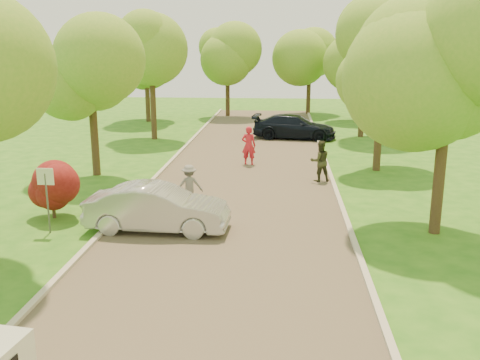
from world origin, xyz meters
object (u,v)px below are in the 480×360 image
(dark_sedan, at_px, (294,127))
(person_striped, at_px, (249,146))
(street_sign, at_px, (46,187))
(longboard, at_px, (190,205))
(person_olive, at_px, (320,161))
(silver_sedan, at_px, (158,208))
(skateboarder, at_px, (189,185))

(dark_sedan, distance_m, person_striped, 8.48)
(street_sign, relative_size, person_striped, 1.09)
(dark_sedan, bearing_deg, longboard, 171.93)
(street_sign, bearing_deg, person_olive, 39.30)
(street_sign, distance_m, longboard, 5.36)
(street_sign, height_order, person_striped, street_sign)
(street_sign, bearing_deg, silver_sedan, 8.25)
(silver_sedan, xyz_separation_m, person_olive, (5.77, 7.08, 0.15))
(silver_sedan, bearing_deg, person_striped, -10.98)
(silver_sedan, xyz_separation_m, dark_sedan, (4.83, 18.36, 0.01))
(person_striped, bearing_deg, silver_sedan, 84.11)
(person_olive, bearing_deg, longboard, 25.54)
(longboard, distance_m, person_olive, 6.88)
(street_sign, relative_size, person_olive, 1.17)
(street_sign, relative_size, dark_sedan, 0.40)
(dark_sedan, relative_size, longboard, 6.53)
(dark_sedan, bearing_deg, street_sign, 163.10)
(silver_sedan, bearing_deg, dark_sedan, -12.78)
(street_sign, distance_m, person_striped, 12.26)
(person_olive, bearing_deg, dark_sedan, -100.63)
(dark_sedan, relative_size, skateboarder, 3.47)
(skateboarder, height_order, person_striped, person_striped)
(silver_sedan, bearing_deg, skateboarder, -11.26)
(dark_sedan, bearing_deg, skateboarder, 171.93)
(skateboarder, bearing_deg, silver_sedan, 64.66)
(street_sign, xyz_separation_m, person_olive, (9.27, 7.58, -0.63))
(silver_sedan, distance_m, person_olive, 9.13)
(skateboarder, relative_size, person_striped, 0.78)
(silver_sedan, relative_size, person_striped, 2.36)
(silver_sedan, bearing_deg, street_sign, 100.20)
(skateboarder, bearing_deg, street_sign, 25.00)
(street_sign, xyz_separation_m, dark_sedan, (8.33, 18.86, -0.78))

